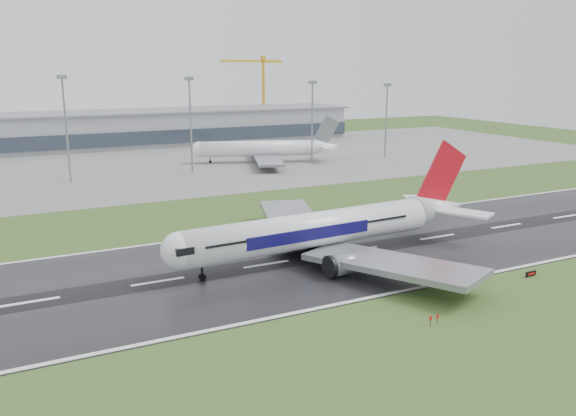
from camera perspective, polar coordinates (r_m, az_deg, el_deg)
ground at (r=107.53m, az=-2.14°, el=-5.55°), size 520.00×520.00×0.00m
runway at (r=107.51m, az=-2.14°, el=-5.52°), size 400.00×45.00×0.10m
apron at (r=224.42m, az=-15.47°, el=4.01°), size 400.00×130.00×0.08m
terminal at (r=282.18m, az=-17.99°, el=7.22°), size 240.00×36.00×15.00m
main_airliner at (r=109.64m, az=4.36°, el=0.18°), size 70.09×67.12×19.60m
parked_airliner at (r=223.54m, az=-2.42°, el=6.63°), size 71.55×69.10×16.79m
tower_crane at (r=321.02m, az=-2.40°, el=10.92°), size 40.51×15.73×41.70m
runway_sign at (r=109.55m, az=22.59°, el=-5.96°), size 2.31×0.57×1.04m
floodmast_2 at (r=194.63m, az=-20.78°, el=6.97°), size 0.64×0.64×31.86m
floodmast_3 at (r=202.53m, az=-9.45°, el=7.77°), size 0.64×0.64×31.10m
floodmast_4 at (r=220.92m, az=2.37°, el=8.17°), size 0.64×0.64×29.37m
floodmast_5 at (r=238.98m, az=9.54°, el=8.25°), size 0.64×0.64×28.08m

